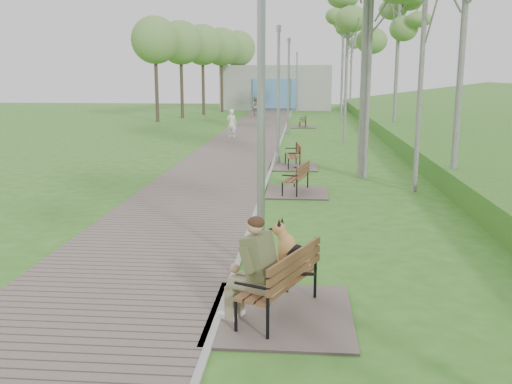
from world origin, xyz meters
TOP-DOWN VIEW (x-y plane):
  - walkway at (-1.75, 21.50)m, footprint 3.50×67.00m
  - kerb at (0.00, 21.50)m, footprint 0.10×67.00m
  - building_north at (-1.50, 50.97)m, footprint 10.00×5.20m
  - bench_main at (0.76, 4.41)m, footprint 1.98×2.20m
  - bench_second at (0.92, 12.80)m, footprint 1.72×1.91m
  - bench_third at (0.74, 17.22)m, footprint 1.71×1.90m
  - bench_far at (1.04, 32.64)m, footprint 1.54×1.71m
  - lamp_post_near at (0.45, 6.09)m, footprint 0.22×0.22m
  - lamp_post_second at (0.17, 18.14)m, footprint 0.19×0.19m
  - lamp_post_third at (0.24, 28.61)m, footprint 0.20×0.20m
  - lamp_post_far at (0.43, 47.44)m, footprint 0.20×0.20m
  - pedestrian_near at (-2.63, 26.51)m, footprint 0.62×0.49m
  - pedestrian_far at (-2.75, 42.05)m, footprint 0.84×0.71m
  - birch_far_a at (5.76, 27.09)m, footprint 2.61×2.61m
  - birch_far_b at (3.06, 24.66)m, footprint 2.42×2.42m
  - birch_distant_a at (3.72, 38.09)m, footprint 2.26×2.26m
  - birch_distant_b at (5.04, 47.13)m, footprint 2.27×2.27m

SIDE VIEW (x-z plane):
  - walkway at x=-1.75m, z-range 0.00..0.04m
  - kerb at x=0.00m, z-range 0.00..0.05m
  - bench_far at x=1.04m, z-range -0.30..0.64m
  - bench_third at x=0.74m, z-range -0.33..0.72m
  - bench_second at x=0.92m, z-range -0.33..0.72m
  - bench_main at x=0.76m, z-range -0.37..1.35m
  - pedestrian_near at x=-2.63m, z-range 0.00..1.48m
  - pedestrian_far at x=-2.75m, z-range 0.00..1.51m
  - building_north at x=-1.50m, z-range -0.01..3.99m
  - lamp_post_second at x=0.17m, z-range -0.16..4.83m
  - lamp_post_far at x=0.43m, z-range -0.17..4.89m
  - lamp_post_third at x=0.24m, z-range -0.17..4.99m
  - lamp_post_near at x=0.45m, z-range -0.19..5.55m
  - birch_far_b at x=3.06m, z-range 2.19..9.86m
  - birch_distant_a at x=3.72m, z-range 2.28..10.27m
  - birch_far_a at x=5.76m, z-range 2.44..11.00m
  - birch_distant_b at x=5.04m, z-range 2.61..11.78m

